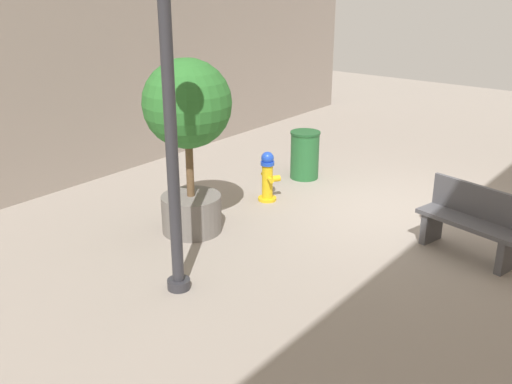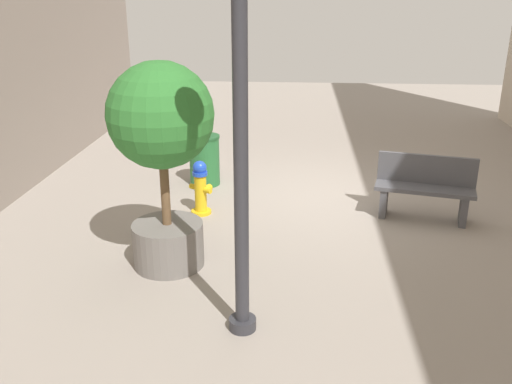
% 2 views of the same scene
% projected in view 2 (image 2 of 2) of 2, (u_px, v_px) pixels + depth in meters
% --- Properties ---
extents(ground_plane, '(23.40, 23.40, 0.00)m').
position_uv_depth(ground_plane, '(318.00, 196.00, 9.22)').
color(ground_plane, gray).
extents(fire_hydrant, '(0.39, 0.37, 0.85)m').
position_uv_depth(fire_hydrant, '(201.00, 187.00, 8.39)').
color(fire_hydrant, gold).
rests_on(fire_hydrant, ground_plane).
extents(bench_near, '(1.50, 0.75, 0.95)m').
position_uv_depth(bench_near, '(425.00, 187.00, 8.22)').
color(bench_near, '#4C4C51').
rests_on(bench_near, ground_plane).
extents(planter_tree, '(1.25, 1.25, 2.53)m').
position_uv_depth(planter_tree, '(162.00, 141.00, 6.41)').
color(planter_tree, slate).
rests_on(planter_tree, ground_plane).
extents(street_lamp, '(0.36, 0.36, 3.76)m').
position_uv_depth(street_lamp, '(240.00, 102.00, 4.84)').
color(street_lamp, '#2D2D33').
rests_on(street_lamp, ground_plane).
extents(trash_bin, '(0.55, 0.55, 0.88)m').
position_uv_depth(trash_bin, '(205.00, 160.00, 9.65)').
color(trash_bin, '#266633').
rests_on(trash_bin, ground_plane).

